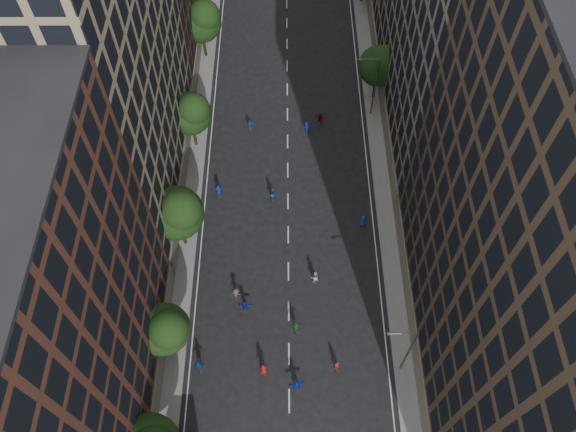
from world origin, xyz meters
name	(u,v)px	position (x,y,z in m)	size (l,w,h in m)	color
ground	(288,144)	(0.00, 40.00, 0.00)	(240.00, 240.00, 0.00)	black
sidewalk_left	(195,100)	(-12.00, 47.50, 0.07)	(4.00, 105.00, 0.15)	slate
sidewalk_right	(379,99)	(12.00, 47.50, 0.07)	(4.00, 105.00, 0.15)	slate
bldg_left_a	(26,318)	(-19.00, 11.00, 15.00)	(14.00, 22.00, 30.00)	#532C1F
bldg_left_b	(83,66)	(-19.00, 35.00, 17.00)	(14.00, 26.00, 34.00)	#8A795A
bldg_right_a	(554,246)	(19.00, 15.00, 18.00)	(14.00, 30.00, 36.00)	#443324
bldg_right_b	(473,8)	(19.00, 44.00, 16.50)	(14.00, 28.00, 33.00)	#6D645A
tree_left_1	(165,329)	(-11.02, 13.86, 5.55)	(4.80, 4.80, 8.21)	black
tree_left_2	(178,212)	(-10.99, 25.83, 6.36)	(5.60, 5.60, 9.45)	black
tree_left_3	(191,112)	(-11.02, 39.85, 5.82)	(5.00, 5.00, 8.58)	black
tree_left_4	(202,20)	(-11.00, 55.84, 6.10)	(5.40, 5.40, 9.08)	black
tree_right_a	(380,65)	(11.38, 47.85, 5.63)	(5.00, 5.00, 8.39)	black
streetlamp_near	(407,350)	(10.37, 12.00, 5.17)	(2.64, 0.22, 9.06)	#595B60
streetlamp_far	(374,84)	(10.37, 45.00, 5.17)	(2.64, 0.22, 9.06)	#595B60
skater_4	(199,366)	(-8.44, 12.03, 0.92)	(1.07, 0.45, 1.83)	navy
skater_5	(297,385)	(0.73, 10.17, 0.86)	(1.59, 0.51, 1.72)	#162DB3
skater_6	(264,369)	(-2.40, 11.71, 0.86)	(0.84, 0.55, 1.72)	maroon
skater_7	(337,365)	(4.52, 12.07, 0.78)	(0.57, 0.37, 1.56)	#AC1C23
skater_8	(315,277)	(2.72, 21.31, 0.90)	(0.87, 0.68, 1.79)	silver
skater_9	(236,294)	(-5.32, 19.50, 0.82)	(1.07, 0.61, 1.65)	#46454B
skater_10	(296,327)	(0.75, 15.89, 0.94)	(1.11, 0.46, 1.89)	#1F6726
skater_11	(245,306)	(-4.38, 18.21, 0.78)	(1.44, 0.46, 1.55)	#13259D
skater_12	(363,221)	(8.23, 28.29, 0.78)	(0.77, 0.50, 1.57)	#162FB5
skater_13	(219,191)	(-7.89, 32.26, 0.97)	(0.71, 0.46, 1.94)	#1425A7
skater_14	(272,194)	(-1.81, 31.80, 0.93)	(0.90, 0.70, 1.86)	#1647B7
skater_15	(307,128)	(2.42, 42.03, 0.80)	(1.03, 0.59, 1.59)	#1726BA
skater_16	(250,125)	(-4.65, 42.47, 0.78)	(0.91, 0.38, 1.56)	#1651B5
skater_17	(320,118)	(4.11, 43.58, 0.79)	(1.47, 0.47, 1.59)	maroon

